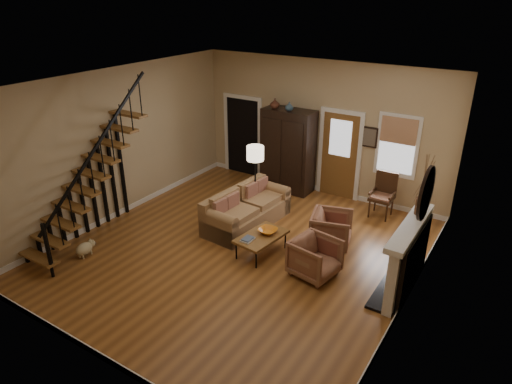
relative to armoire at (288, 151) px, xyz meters
The scene contains 15 objects.
room 1.49m from the armoire, 78.37° to the right, with size 7.00×7.33×3.30m.
staircase 4.94m from the armoire, 115.05° to the right, with size 0.94×2.80×3.20m, color brown, non-canonical shape.
fireplace 4.67m from the armoire, 34.69° to the right, with size 0.33×1.95×2.30m.
armoire is the anchor object (origin of this frame).
vase_a 1.23m from the armoire, 164.05° to the right, with size 0.24×0.24×0.25m, color #4C2619.
vase_b 1.16m from the armoire, 63.43° to the right, with size 0.20×0.20×0.21m, color #334C60.
sofa 2.29m from the armoire, 84.64° to the right, with size 0.91×2.11×0.79m, color #966E44, non-canonical shape.
coffee_table 3.34m from the armoire, 69.98° to the right, with size 0.62×1.06×0.41m, color brown, non-canonical shape.
bowl 3.16m from the armoire, 68.16° to the right, with size 0.36×0.36×0.09m, color orange.
books 3.53m from the armoire, 73.53° to the right, with size 0.19×0.27×0.05m, color beige, non-canonical shape.
armchair_left 3.94m from the armoire, 53.58° to the right, with size 0.76×0.79×0.72m, color brown.
armchair_right 3.00m from the armoire, 43.39° to the right, with size 0.77×0.80×0.72m, color brown.
floor_lamp 1.70m from the armoire, 86.58° to the right, with size 0.38×0.38×1.66m, color black, non-canonical shape.
side_chair 2.61m from the armoire, ahead, with size 0.54×0.54×1.02m, color #3A2212, non-canonical shape.
dog 5.35m from the armoire, 109.33° to the right, with size 0.24×0.40×0.29m, color beige, non-canonical shape.
Camera 1 is at (4.48, -6.45, 4.82)m, focal length 32.00 mm.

